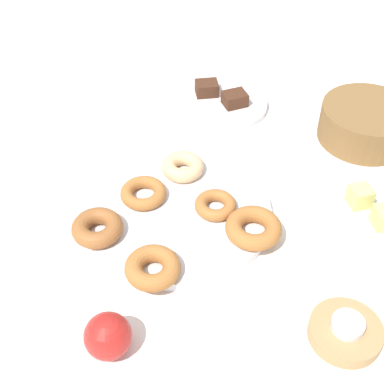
{
  "coord_description": "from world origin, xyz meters",
  "views": [
    {
      "loc": [
        0.66,
        -0.19,
        0.7
      ],
      "look_at": [
        0.0,
        0.03,
        0.05
      ],
      "focal_mm": 50.79,
      "sensor_mm": 36.0,
      "label": 1
    }
  ],
  "objects_px": {
    "candle_holder": "(345,332)",
    "cake_plate": "(218,103)",
    "donut_4": "(183,167)",
    "donut_3": "(143,193)",
    "brownie_near": "(207,88)",
    "tealight": "(348,325)",
    "apple": "(108,336)",
    "donut_plate": "(176,211)",
    "basket": "(366,123)",
    "donut_1": "(215,205)",
    "donut_2": "(97,228)",
    "donut_0": "(153,268)",
    "donut_5": "(253,228)",
    "brownie_far": "(235,99)",
    "melon_chunk_left": "(360,196)",
    "fruit_bowl": "(364,222)"
  },
  "relations": [
    {
      "from": "brownie_far",
      "to": "melon_chunk_left",
      "type": "xyz_separation_m",
      "value": [
        0.38,
        0.08,
        0.02
      ]
    },
    {
      "from": "donut_3",
      "to": "cake_plate",
      "type": "relative_size",
      "value": 0.38
    },
    {
      "from": "donut_plate",
      "to": "donut_3",
      "type": "bearing_deg",
      "value": -132.46
    },
    {
      "from": "donut_plate",
      "to": "donut_4",
      "type": "relative_size",
      "value": 4.24
    },
    {
      "from": "donut_2",
      "to": "apple",
      "type": "relative_size",
      "value": 1.27
    },
    {
      "from": "cake_plate",
      "to": "donut_4",
      "type": "bearing_deg",
      "value": -35.77
    },
    {
      "from": "donut_3",
      "to": "candle_holder",
      "type": "distance_m",
      "value": 0.42
    },
    {
      "from": "tealight",
      "to": "brownie_far",
      "type": "bearing_deg",
      "value": 174.02
    },
    {
      "from": "cake_plate",
      "to": "apple",
      "type": "relative_size",
      "value": 3.22
    },
    {
      "from": "brownie_near",
      "to": "basket",
      "type": "distance_m",
      "value": 0.36
    },
    {
      "from": "donut_1",
      "to": "tealight",
      "type": "distance_m",
      "value": 0.31
    },
    {
      "from": "donut_5",
      "to": "brownie_near",
      "type": "bearing_deg",
      "value": 170.61
    },
    {
      "from": "donut_plate",
      "to": "basket",
      "type": "distance_m",
      "value": 0.45
    },
    {
      "from": "donut_0",
      "to": "donut_1",
      "type": "bearing_deg",
      "value": 125.79
    },
    {
      "from": "donut_4",
      "to": "brownie_far",
      "type": "relative_size",
      "value": 1.61
    },
    {
      "from": "apple",
      "to": "melon_chunk_left",
      "type": "bearing_deg",
      "value": 104.36
    },
    {
      "from": "donut_plate",
      "to": "cake_plate",
      "type": "relative_size",
      "value": 1.55
    },
    {
      "from": "brownie_near",
      "to": "brownie_far",
      "type": "distance_m",
      "value": 0.08
    },
    {
      "from": "brownie_far",
      "to": "brownie_near",
      "type": "bearing_deg",
      "value": -143.97
    },
    {
      "from": "donut_0",
      "to": "donut_5",
      "type": "distance_m",
      "value": 0.19
    },
    {
      "from": "donut_3",
      "to": "brownie_near",
      "type": "height_order",
      "value": "brownie_near"
    },
    {
      "from": "basket",
      "to": "donut_1",
      "type": "bearing_deg",
      "value": -72.47
    },
    {
      "from": "donut_plate",
      "to": "basket",
      "type": "xyz_separation_m",
      "value": [
        -0.09,
        0.44,
        0.03
      ]
    },
    {
      "from": "fruit_bowl",
      "to": "melon_chunk_left",
      "type": "bearing_deg",
      "value": 180.0
    },
    {
      "from": "donut_2",
      "to": "donut_4",
      "type": "distance_m",
      "value": 0.21
    },
    {
      "from": "candle_holder",
      "to": "cake_plate",
      "type": "bearing_deg",
      "value": 176.83
    },
    {
      "from": "donut_2",
      "to": "apple",
      "type": "distance_m",
      "value": 0.21
    },
    {
      "from": "tealight",
      "to": "apple",
      "type": "xyz_separation_m",
      "value": [
        -0.09,
        -0.33,
        0.0
      ]
    },
    {
      "from": "donut_0",
      "to": "fruit_bowl",
      "type": "bearing_deg",
      "value": 88.9
    },
    {
      "from": "fruit_bowl",
      "to": "melon_chunk_left",
      "type": "height_order",
      "value": "melon_chunk_left"
    },
    {
      "from": "donut_plate",
      "to": "donut_1",
      "type": "height_order",
      "value": "donut_1"
    },
    {
      "from": "apple",
      "to": "donut_plate",
      "type": "bearing_deg",
      "value": 143.24
    },
    {
      "from": "donut_3",
      "to": "donut_1",
      "type": "bearing_deg",
      "value": 58.14
    },
    {
      "from": "donut_2",
      "to": "donut_5",
      "type": "height_order",
      "value": "same"
    },
    {
      "from": "apple",
      "to": "donut_4",
      "type": "bearing_deg",
      "value": 146.28
    },
    {
      "from": "brownie_near",
      "to": "donut_3",
      "type": "bearing_deg",
      "value": -37.88
    },
    {
      "from": "brownie_far",
      "to": "candle_holder",
      "type": "height_order",
      "value": "brownie_far"
    },
    {
      "from": "donut_4",
      "to": "cake_plate",
      "type": "distance_m",
      "value": 0.26
    },
    {
      "from": "donut_plate",
      "to": "fruit_bowl",
      "type": "height_order",
      "value": "fruit_bowl"
    },
    {
      "from": "donut_2",
      "to": "melon_chunk_left",
      "type": "distance_m",
      "value": 0.46
    },
    {
      "from": "donut_1",
      "to": "donut_2",
      "type": "relative_size",
      "value": 0.85
    },
    {
      "from": "donut_plate",
      "to": "donut_0",
      "type": "height_order",
      "value": "donut_0"
    },
    {
      "from": "donut_1",
      "to": "melon_chunk_left",
      "type": "xyz_separation_m",
      "value": [
        0.08,
        0.24,
        0.02
      ]
    },
    {
      "from": "cake_plate",
      "to": "basket",
      "type": "distance_m",
      "value": 0.33
    },
    {
      "from": "donut_plate",
      "to": "donut_5",
      "type": "relative_size",
      "value": 3.55
    },
    {
      "from": "apple",
      "to": "brownie_far",
      "type": "bearing_deg",
      "value": 142.0
    },
    {
      "from": "fruit_bowl",
      "to": "donut_3",
      "type": "bearing_deg",
      "value": -117.42
    },
    {
      "from": "brownie_near",
      "to": "basket",
      "type": "relative_size",
      "value": 0.26
    },
    {
      "from": "donut_0",
      "to": "donut_5",
      "type": "height_order",
      "value": "same"
    },
    {
      "from": "donut_3",
      "to": "brownie_far",
      "type": "relative_size",
      "value": 1.67
    }
  ]
}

